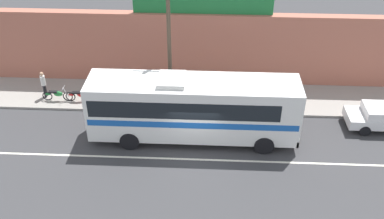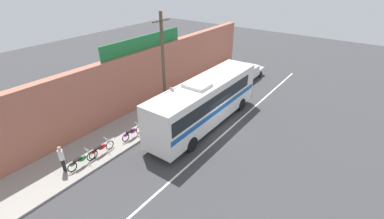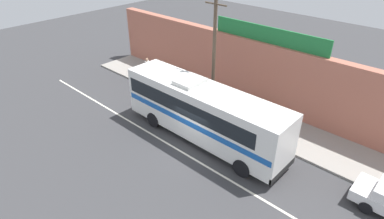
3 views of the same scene
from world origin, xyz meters
name	(u,v)px [view 3 (image 3 of 3)]	position (x,y,z in m)	size (l,w,h in m)	color
ground_plane	(192,147)	(0.00, 0.00, 0.00)	(70.00, 70.00, 0.00)	#3A3A3D
sidewalk_slab	(242,114)	(0.00, 5.20, 0.07)	(30.00, 3.60, 0.14)	gray
storefront_facade	(261,75)	(0.00, 7.35, 2.40)	(30.00, 0.70, 4.80)	#B26651
storefront_billboard	(268,35)	(0.17, 7.35, 5.35)	(8.57, 0.12, 1.10)	#1E7538
road_center_stripe	(183,153)	(0.00, -0.80, 0.00)	(30.00, 0.14, 0.01)	silver
intercity_bus	(202,110)	(-0.18, 1.09, 2.06)	(11.13, 2.60, 3.78)	white
utility_pole	(214,57)	(-1.57, 3.76, 4.34)	(1.60, 0.22, 8.13)	brown
motorcycle_orange	(183,92)	(-4.78, 4.09, 0.57)	(1.89, 0.56, 0.94)	black
motorcycle_purple	(163,82)	(-7.26, 4.27, 0.57)	(1.89, 0.56, 0.94)	black
motorcycle_black	(151,77)	(-8.71, 4.27, 0.57)	(1.90, 0.56, 0.94)	black
pedestrian_far_left	(147,66)	(-9.58, 4.67, 1.17)	(0.30, 0.48, 1.76)	black
pedestrian_by_curb	(253,105)	(0.84, 5.21, 1.05)	(0.30, 0.48, 1.59)	navy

